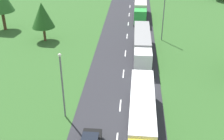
# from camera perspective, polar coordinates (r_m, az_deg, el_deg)

# --- Properties ---
(truck_second) EXTENTS (2.63, 14.89, 3.50)m
(truck_second) POSITION_cam_1_polar(r_m,az_deg,el_deg) (29.08, 5.95, -9.36)
(truck_second) COLOR yellow
(truck_second) RESTS_ON road
(truck_third) EXTENTS (2.59, 13.84, 3.49)m
(truck_third) POSITION_cam_1_polar(r_m,az_deg,el_deg) (45.45, 5.97, 5.13)
(truck_third) COLOR white
(truck_third) RESTS_ON road
(truck_fourth) EXTENTS (2.62, 12.23, 3.75)m
(truck_fourth) POSITION_cam_1_polar(r_m,az_deg,el_deg) (63.66, 5.63, 11.99)
(truck_fourth) COLOR green
(truck_fourth) RESTS_ON road
(lamppost_second) EXTENTS (0.36, 0.36, 7.71)m
(lamppost_second) POSITION_cam_1_polar(r_m,az_deg,el_deg) (30.65, -9.81, -2.50)
(lamppost_second) COLOR slate
(lamppost_second) RESTS_ON ground
(lamppost_third) EXTENTS (0.36, 0.36, 8.84)m
(lamppost_third) POSITION_cam_1_polar(r_m,az_deg,el_deg) (51.40, 10.17, 10.93)
(lamppost_third) COLOR slate
(lamppost_third) RESTS_ON ground
(tree_maple) EXTENTS (3.97, 3.97, 6.88)m
(tree_maple) POSITION_cam_1_polar(r_m,az_deg,el_deg) (51.86, -13.59, 10.47)
(tree_maple) COLOR #513823
(tree_maple) RESTS_ON ground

